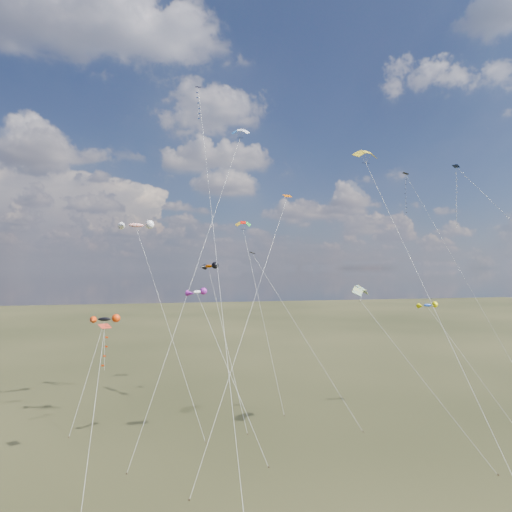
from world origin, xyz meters
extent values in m
plane|color=black|center=(0.00, 0.00, 0.00)|extent=(400.00, 400.00, 0.00)
cube|color=black|center=(28.49, 31.38, 33.09)|extent=(1.19, 1.22, 0.35)
cylinder|color=silver|center=(32.97, 23.54, 16.54)|extent=(9.00, 15.72, 33.10)
cube|color=#121049|center=(-5.97, 27.39, 42.64)|extent=(0.98, 0.97, 0.24)
cylinder|color=silver|center=(-6.48, 8.76, 21.32)|extent=(1.05, 37.29, 42.65)
cube|color=black|center=(1.10, 24.85, 19.64)|extent=(0.79, 0.82, 0.24)
cylinder|color=silver|center=(5.49, 17.44, 9.82)|extent=(8.81, 14.84, 19.65)
cube|color=#332316|center=(9.88, 10.03, 0.06)|extent=(0.10, 0.10, 0.12)
cube|color=red|center=(-16.49, 9.07, 12.20)|extent=(1.32, 1.30, 0.35)
cylinder|color=silver|center=(-16.85, 4.36, 6.10)|extent=(0.75, 9.45, 12.21)
cube|color=#0D1948|center=(20.20, 8.04, 28.73)|extent=(0.80, 0.83, 0.27)
cube|color=#D65B01|center=(3.97, 18.03, 26.40)|extent=(1.04, 0.96, 0.44)
cylinder|color=silver|center=(-2.78, 8.97, 13.20)|extent=(13.53, 18.15, 26.42)
cube|color=#332316|center=(-9.53, -0.09, 0.06)|extent=(0.10, 0.10, 0.12)
cylinder|color=silver|center=(7.78, -6.25, 14.29)|extent=(0.79, 20.89, 28.58)
cylinder|color=silver|center=(-7.66, 14.13, 17.78)|extent=(13.35, 17.12, 35.58)
cube|color=#332316|center=(-14.32, 5.59, 0.06)|extent=(0.10, 0.10, 0.12)
cylinder|color=silver|center=(13.02, 4.11, 7.71)|extent=(6.49, 12.30, 15.43)
cube|color=#332316|center=(16.25, -2.02, 0.06)|extent=(0.10, 0.10, 0.12)
cylinder|color=silver|center=(2.21, 24.05, 12.17)|extent=(2.11, 13.90, 24.35)
cube|color=#332316|center=(3.25, 17.11, 0.06)|extent=(0.10, 0.10, 0.12)
ellipsoid|color=black|center=(-17.60, 21.85, 11.49)|extent=(2.94, 1.08, 1.06)
cylinder|color=silver|center=(-19.05, 18.75, 5.74)|extent=(2.92, 6.24, 11.50)
cube|color=#332316|center=(-20.49, 15.64, 0.06)|extent=(0.10, 0.10, 0.12)
ellipsoid|color=#C64900|center=(-4.69, 25.53, 17.81)|extent=(2.46, 2.54, 1.09)
cylinder|color=silver|center=(-3.50, 18.85, 8.90)|extent=(2.42, 13.38, 17.82)
cube|color=#332316|center=(-2.31, 12.18, 0.06)|extent=(0.10, 0.10, 0.12)
ellipsoid|color=silver|center=(-7.77, 11.24, 15.13)|extent=(2.11, 1.99, 0.76)
cylinder|color=silver|center=(-4.99, 7.61, 7.56)|extent=(5.59, 7.28, 15.14)
cube|color=#332316|center=(-2.22, 3.98, 0.06)|extent=(0.10, 0.10, 0.12)
ellipsoid|color=red|center=(-14.09, 25.06, 23.05)|extent=(4.06, 2.25, 1.31)
cylinder|color=silver|center=(-10.49, 18.04, 11.52)|extent=(7.24, 14.07, 23.06)
cube|color=#332316|center=(-6.88, 11.02, 0.06)|extent=(0.10, 0.10, 0.12)
ellipsoid|color=blue|center=(21.65, 15.64, 12.88)|extent=(2.20, 0.97, 0.85)
cylinder|color=silver|center=(24.34, 11.66, 6.44)|extent=(5.40, 7.99, 12.90)
camera|label=1|loc=(-12.78, -35.14, 17.51)|focal=32.00mm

